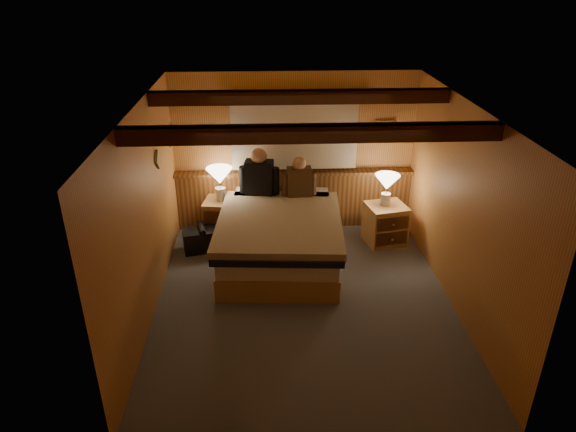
{
  "coord_description": "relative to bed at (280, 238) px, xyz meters",
  "views": [
    {
      "loc": [
        -0.45,
        -5.24,
        3.71
      ],
      "look_at": [
        -0.17,
        0.4,
        0.97
      ],
      "focal_mm": 32.0,
      "sensor_mm": 36.0,
      "label": 1
    }
  ],
  "objects": [
    {
      "name": "bed",
      "position": [
        0.0,
        0.0,
        0.0
      ],
      "size": [
        1.75,
        2.2,
        0.71
      ],
      "rotation": [
        0.0,
        0.0,
        -0.07
      ],
      "color": "tan",
      "rests_on": "floor"
    },
    {
      "name": "framed_print",
      "position": [
        1.61,
        1.14,
        1.18
      ],
      "size": [
        0.3,
        0.04,
        0.25
      ],
      "color": "tan",
      "rests_on": "wall_back"
    },
    {
      "name": "coat_rail",
      "position": [
        -1.46,
        0.63,
        1.3
      ],
      "size": [
        0.05,
        0.55,
        0.24
      ],
      "color": "silver",
      "rests_on": "wall_left"
    },
    {
      "name": "person_left",
      "position": [
        -0.27,
        0.78,
        0.62
      ],
      "size": [
        0.58,
        0.29,
        0.72
      ],
      "rotation": [
        0.0,
        0.0,
        -0.16
      ],
      "color": "black",
      "rests_on": "bed"
    },
    {
      "name": "wall_left",
      "position": [
        -1.54,
        -0.94,
        0.83
      ],
      "size": [
        0.0,
        4.2,
        4.2
      ],
      "primitive_type": "plane",
      "rotation": [
        1.57,
        0.0,
        1.57
      ],
      "color": "#CF8C4A",
      "rests_on": "floor"
    },
    {
      "name": "duffel_bag",
      "position": [
        -1.11,
        0.39,
        -0.2
      ],
      "size": [
        0.6,
        0.44,
        0.39
      ],
      "rotation": [
        0.0,
        0.0,
        0.23
      ],
      "color": "black",
      "rests_on": "floor"
    },
    {
      "name": "ceiling",
      "position": [
        0.26,
        -0.94,
        2.03
      ],
      "size": [
        4.2,
        4.2,
        0.0
      ],
      "primitive_type": "plane",
      "rotation": [
        3.14,
        0.0,
        0.0
      ],
      "color": "tan",
      "rests_on": "wall_back"
    },
    {
      "name": "lamp_left",
      "position": [
        -0.85,
        0.8,
        0.58
      ],
      "size": [
        0.38,
        0.38,
        0.5
      ],
      "color": "silver",
      "rests_on": "nightstand_left"
    },
    {
      "name": "wall_right",
      "position": [
        2.06,
        -0.94,
        0.83
      ],
      "size": [
        0.0,
        4.2,
        4.2
      ],
      "primitive_type": "plane",
      "rotation": [
        1.57,
        0.0,
        -1.57
      ],
      "color": "#CF8C4A",
      "rests_on": "floor"
    },
    {
      "name": "person_right",
      "position": [
        0.31,
        0.67,
        0.58
      ],
      "size": [
        0.5,
        0.22,
        0.61
      ],
      "rotation": [
        0.0,
        0.0,
        0.06
      ],
      "color": "#48331D",
      "rests_on": "bed"
    },
    {
      "name": "nightstand_right",
      "position": [
        1.57,
        0.49,
        -0.07
      ],
      "size": [
        0.63,
        0.59,
        0.6
      ],
      "rotation": [
        0.0,
        0.0,
        0.21
      ],
      "color": "tan",
      "rests_on": "floor"
    },
    {
      "name": "wall_front",
      "position": [
        0.26,
        -3.04,
        0.83
      ],
      "size": [
        3.6,
        0.0,
        3.6
      ],
      "primitive_type": "plane",
      "rotation": [
        -1.57,
        0.0,
        0.0
      ],
      "color": "#CF8C4A",
      "rests_on": "floor"
    },
    {
      "name": "lamp_right",
      "position": [
        1.55,
        0.52,
        0.55
      ],
      "size": [
        0.35,
        0.35,
        0.46
      ],
      "color": "silver",
      "rests_on": "nightstand_right"
    },
    {
      "name": "ceiling_beams",
      "position": [
        0.26,
        -0.79,
        1.94
      ],
      "size": [
        3.6,
        1.65,
        0.16
      ],
      "color": "#3F220F",
      "rests_on": "ceiling"
    },
    {
      "name": "wainscot",
      "position": [
        0.26,
        1.09,
        0.11
      ],
      "size": [
        3.6,
        0.23,
        0.94
      ],
      "color": "brown",
      "rests_on": "wall_back"
    },
    {
      "name": "floor",
      "position": [
        0.26,
        -0.94,
        -0.37
      ],
      "size": [
        4.2,
        4.2,
        0.0
      ],
      "primitive_type": "plane",
      "color": "#494F57",
      "rests_on": "ground"
    },
    {
      "name": "wall_back",
      "position": [
        0.26,
        1.16,
        0.83
      ],
      "size": [
        3.6,
        0.0,
        3.6
      ],
      "primitive_type": "plane",
      "rotation": [
        1.57,
        0.0,
        0.0
      ],
      "color": "#CF8C4A",
      "rests_on": "floor"
    },
    {
      "name": "nightstand_left",
      "position": [
        -0.81,
        0.79,
        -0.07
      ],
      "size": [
        0.62,
        0.57,
        0.6
      ],
      "rotation": [
        0.0,
        0.0,
        -0.16
      ],
      "color": "tan",
      "rests_on": "floor"
    },
    {
      "name": "curtain_window",
      "position": [
        0.26,
        1.09,
        1.15
      ],
      "size": [
        2.18,
        0.09,
        1.11
      ],
      "color": "#3F220F",
      "rests_on": "wall_back"
    }
  ]
}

